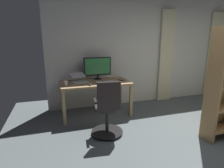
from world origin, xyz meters
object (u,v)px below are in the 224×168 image
object	(u,v)px
desk	(95,86)
computer_mouse	(90,85)
mug_coffee	(65,83)
computer_monitor	(98,67)
office_chair	(108,111)
computer_keyboard	(105,82)
laptop	(79,79)
cell_phone_face_up	(121,80)

from	to	relation	value
desk	computer_mouse	bearing A→B (deg)	58.38
computer_mouse	mug_coffee	distance (m)	0.50
computer_monitor	computer_mouse	xyz separation A→B (m)	(0.28, 0.53, -0.26)
office_chair	computer_keyboard	bearing A→B (deg)	83.85
computer_monitor	mug_coffee	xyz separation A→B (m)	(0.75, 0.37, -0.23)
computer_monitor	mug_coffee	world-z (taller)	computer_monitor
computer_keyboard	mug_coffee	size ratio (longest dim) A/B	3.16
laptop	mug_coffee	distance (m)	0.37
computer_monitor	mug_coffee	size ratio (longest dim) A/B	4.86
desk	cell_phone_face_up	xyz separation A→B (m)	(-0.58, 0.03, 0.09)
mug_coffee	cell_phone_face_up	bearing A→B (deg)	-176.32
desk	mug_coffee	size ratio (longest dim) A/B	11.45
office_chair	mug_coffee	size ratio (longest dim) A/B	7.73
office_chair	mug_coffee	world-z (taller)	office_chair
office_chair	computer_mouse	xyz separation A→B (m)	(0.15, -0.72, 0.30)
computer_mouse	mug_coffee	world-z (taller)	mug_coffee
laptop	cell_phone_face_up	distance (m)	0.93
laptop	computer_mouse	size ratio (longest dim) A/B	4.31
desk	laptop	xyz separation A→B (m)	(0.33, -0.11, 0.14)
computer_keyboard	cell_phone_face_up	bearing A→B (deg)	-166.86
desk	computer_keyboard	size ratio (longest dim) A/B	3.62
desk	computer_mouse	size ratio (longest dim) A/B	14.76
cell_phone_face_up	desk	bearing A→B (deg)	-28.53
office_chair	laptop	distance (m)	1.20
computer_monitor	cell_phone_face_up	bearing A→B (deg)	147.37
desk	computer_monitor	size ratio (longest dim) A/B	2.36
laptop	mug_coffee	bearing A→B (deg)	20.18
computer_monitor	mug_coffee	bearing A→B (deg)	26.47
computer_monitor	laptop	bearing A→B (deg)	18.41
computer_keyboard	laptop	size ratio (longest dim) A/B	0.94
computer_keyboard	computer_mouse	xyz separation A→B (m)	(0.34, 0.14, 0.01)
office_chair	computer_keyboard	distance (m)	0.93
cell_phone_face_up	mug_coffee	world-z (taller)	mug_coffee
cell_phone_face_up	laptop	bearing A→B (deg)	-34.25
office_chair	computer_monitor	xyz separation A→B (m)	(-0.13, -1.25, 0.57)
computer_mouse	cell_phone_face_up	distance (m)	0.78
desk	office_chair	distance (m)	1.01
computer_mouse	mug_coffee	size ratio (longest dim) A/B	0.78
computer_keyboard	cell_phone_face_up	size ratio (longest dim) A/B	2.83
office_chair	computer_keyboard	xyz separation A→B (m)	(-0.19, -0.86, 0.30)
desk	computer_mouse	xyz separation A→B (m)	(0.17, 0.27, 0.11)
mug_coffee	computer_monitor	bearing A→B (deg)	-153.53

